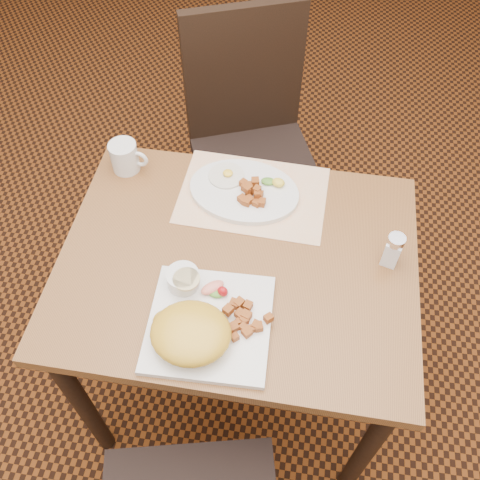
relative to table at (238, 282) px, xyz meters
name	(u,v)px	position (x,y,z in m)	size (l,w,h in m)	color
ground	(238,376)	(0.00, 0.00, -0.64)	(8.00, 8.00, 0.00)	black
table	(238,282)	(0.00, 0.00, 0.00)	(0.90, 0.70, 0.75)	brown
chair_far	(251,134)	(-0.07, 0.69, -0.10)	(0.55, 0.56, 0.97)	black
placemat	(253,195)	(0.01, 0.22, 0.11)	(0.40, 0.28, 0.00)	white
plate_square	(210,324)	(-0.03, -0.19, 0.12)	(0.28, 0.28, 0.02)	silver
plate_oval	(244,191)	(-0.02, 0.22, 0.12)	(0.30, 0.23, 0.02)	silver
hollandaise_mound	(190,333)	(-0.07, -0.24, 0.16)	(0.19, 0.16, 0.07)	gold
ramekin	(183,279)	(-0.11, -0.10, 0.15)	(0.08, 0.08, 0.04)	silver
garnish_sq	(216,289)	(-0.03, -0.11, 0.14)	(0.08, 0.06, 0.03)	#387223
fried_egg	(227,175)	(-0.07, 0.26, 0.13)	(0.10, 0.10, 0.02)	white
garnish_ov	(274,182)	(0.06, 0.25, 0.14)	(0.07, 0.04, 0.02)	#387223
salt_shaker	(393,250)	(0.38, 0.05, 0.16)	(0.05, 0.05, 0.10)	white
coffee_mug	(125,157)	(-0.36, 0.26, 0.15)	(0.11, 0.08, 0.09)	silver
home_fries_sq	(244,318)	(0.04, -0.18, 0.14)	(0.12, 0.11, 0.03)	#A8531B
home_fries_ov	(251,193)	(0.00, 0.20, 0.14)	(0.08, 0.09, 0.04)	#A8531B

